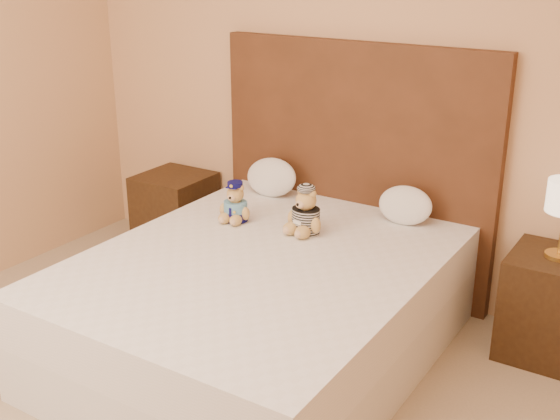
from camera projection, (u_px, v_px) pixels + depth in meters
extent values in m
cube|color=tan|center=(361.00, 67.00, 4.03)|extent=(4.00, 0.04, 2.70)
cube|color=white|center=(262.00, 328.00, 3.62)|extent=(1.60, 2.00, 0.30)
cube|color=white|center=(261.00, 280.00, 3.53)|extent=(1.60, 2.00, 0.25)
cube|color=#532D19|center=(354.00, 168.00, 4.21)|extent=(1.75, 0.08, 1.50)
cube|color=#352211|center=(176.00, 213.00, 4.84)|extent=(0.45, 0.45, 0.55)
cube|color=#352211|center=(551.00, 306.00, 3.58)|extent=(0.45, 0.45, 0.55)
cylinder|color=gold|center=(559.00, 255.00, 3.48)|extent=(0.14, 0.14, 0.02)
ellipsoid|color=white|center=(271.00, 175.00, 4.34)|extent=(0.35, 0.22, 0.24)
ellipsoid|color=white|center=(405.00, 204.00, 3.89)|extent=(0.31, 0.20, 0.22)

